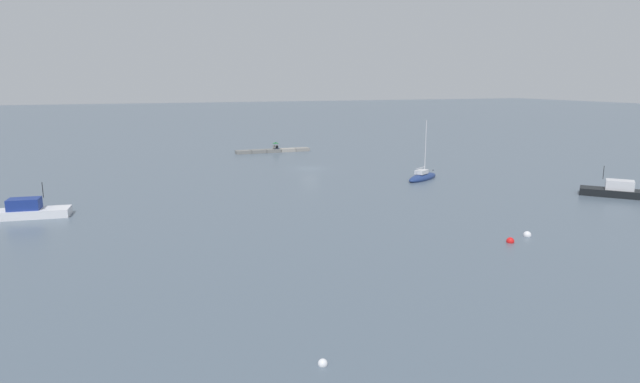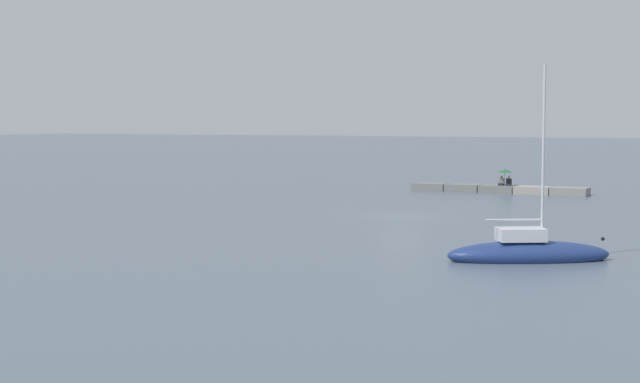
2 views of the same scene
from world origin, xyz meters
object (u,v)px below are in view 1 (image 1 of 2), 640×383
(person_seated_dark_left, at_px, (277,147))
(umbrella_open_green, at_px, (276,143))
(motorboat_black_mid, at_px, (624,193))
(mooring_buoy_far, at_px, (323,364))
(sailboat_navy_near, at_px, (422,177))
(mooring_buoy_mid, at_px, (527,235))
(motorboat_white_near, at_px, (20,213))
(mooring_buoy_near, at_px, (510,241))
(person_seated_grey_right, at_px, (274,148))

(person_seated_dark_left, relative_size, umbrella_open_green, 0.58)
(motorboat_black_mid, relative_size, mooring_buoy_far, 15.65)
(umbrella_open_green, distance_m, sailboat_navy_near, 34.45)
(mooring_buoy_mid, bearing_deg, umbrella_open_green, -85.52)
(motorboat_white_near, bearing_deg, motorboat_black_mid, -95.76)
(sailboat_navy_near, xyz_separation_m, mooring_buoy_far, (28.57, 38.72, -0.23))
(mooring_buoy_near, xyz_separation_m, mooring_buoy_mid, (-2.47, -0.92, 0.00))
(person_seated_dark_left, distance_m, umbrella_open_green, 0.90)
(motorboat_black_mid, relative_size, mooring_buoy_near, 11.34)
(umbrella_open_green, height_order, mooring_buoy_mid, umbrella_open_green)
(person_seated_grey_right, relative_size, mooring_buoy_far, 1.64)
(motorboat_white_near, height_order, motorboat_black_mid, motorboat_black_mid)
(person_seated_grey_right, distance_m, mooring_buoy_near, 59.43)
(umbrella_open_green, height_order, mooring_buoy_near, umbrella_open_green)
(person_seated_dark_left, height_order, umbrella_open_green, umbrella_open_green)
(person_seated_dark_left, xyz_separation_m, motorboat_white_near, (35.56, 37.05, -0.38))
(mooring_buoy_mid, bearing_deg, motorboat_black_mid, -157.58)
(motorboat_white_near, relative_size, mooring_buoy_near, 12.27)
(umbrella_open_green, bearing_deg, person_seated_dark_left, -167.82)
(umbrella_open_green, relative_size, sailboat_navy_near, 0.16)
(umbrella_open_green, distance_m, motorboat_black_mid, 55.95)
(mooring_buoy_far, bearing_deg, umbrella_open_green, -104.40)
(umbrella_open_green, height_order, mooring_buoy_far, umbrella_open_green)
(motorboat_black_mid, bearing_deg, motorboat_white_near, -54.92)
(person_seated_dark_left, bearing_deg, umbrella_open_green, 5.24)
(sailboat_navy_near, bearing_deg, motorboat_black_mid, 9.91)
(sailboat_navy_near, relative_size, mooring_buoy_mid, 12.41)
(mooring_buoy_near, bearing_deg, motorboat_black_mid, -157.80)
(sailboat_navy_near, height_order, motorboat_white_near, sailboat_navy_near)
(person_seated_dark_left, relative_size, mooring_buoy_near, 1.19)
(motorboat_white_near, distance_m, mooring_buoy_far, 38.52)
(person_seated_grey_right, relative_size, motorboat_white_near, 0.10)
(person_seated_dark_left, relative_size, motorboat_white_near, 0.10)
(mooring_buoy_near, bearing_deg, mooring_buoy_far, 30.85)
(umbrella_open_green, distance_m, motorboat_white_near, 51.12)
(mooring_buoy_far, bearing_deg, mooring_buoy_near, -149.15)
(person_seated_grey_right, height_order, mooring_buoy_mid, person_seated_grey_right)
(person_seated_grey_right, xyz_separation_m, umbrella_open_green, (-0.27, 0.02, 0.85))
(motorboat_black_mid, bearing_deg, mooring_buoy_far, -16.38)
(motorboat_white_near, bearing_deg, sailboat_navy_near, -78.50)
(motorboat_black_mid, bearing_deg, umbrella_open_green, -106.06)
(umbrella_open_green, distance_m, mooring_buoy_mid, 58.64)
(mooring_buoy_mid, bearing_deg, person_seated_grey_right, -85.26)
(person_seated_grey_right, bearing_deg, mooring_buoy_mid, 87.81)
(motorboat_white_near, distance_m, mooring_buoy_near, 43.57)
(motorboat_black_mid, distance_m, mooring_buoy_far, 48.64)
(umbrella_open_green, xyz_separation_m, mooring_buoy_near, (-2.12, 59.36, -1.56))
(umbrella_open_green, bearing_deg, motorboat_black_mid, 116.75)
(motorboat_black_mid, bearing_deg, mooring_buoy_near, -20.61)
(person_seated_dark_left, bearing_deg, mooring_buoy_near, 84.82)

